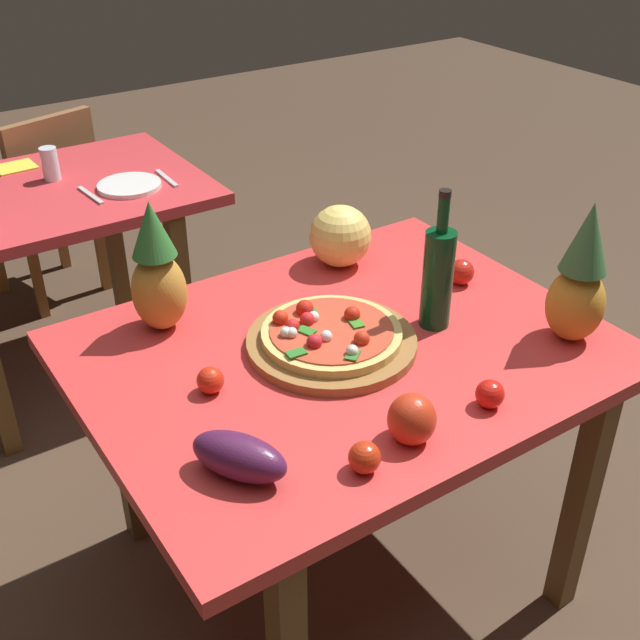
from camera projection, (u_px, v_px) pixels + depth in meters
name	position (u px, v px, depth m)	size (l,w,h in m)	color
ground_plane	(340.00, 563.00, 2.30)	(10.00, 10.00, 0.00)	#4C3828
display_table	(343.00, 375.00, 1.95)	(1.24, 0.97, 0.76)	brown
background_table	(46.00, 220.00, 2.78)	(1.10, 0.78, 0.76)	brown
dining_chair	(46.00, 197.00, 3.38)	(0.49, 0.49, 0.85)	olive
pizza_board	(332.00, 342.00, 1.89)	(0.41, 0.41, 0.03)	olive
pizza	(329.00, 332.00, 1.88)	(0.34, 0.34, 0.06)	#D9B661
wine_bottle	(438.00, 276.00, 1.92)	(0.08, 0.08, 0.36)	#0A3A1A
pineapple_left	(580.00, 280.00, 1.85)	(0.14, 0.14, 0.36)	#C38429
pineapple_right	(157.00, 273.00, 1.90)	(0.13, 0.13, 0.34)	#BC8630
melon	(340.00, 236.00, 2.22)	(0.18, 0.18, 0.18)	#ECCE67
bell_pepper	(412.00, 419.00, 1.59)	(0.10, 0.10, 0.11)	red
eggplant	(239.00, 457.00, 1.50)	(0.20, 0.09, 0.09)	#4A1B40
tomato_at_corner	(461.00, 272.00, 2.15)	(0.07, 0.07, 0.07)	red
tomato_near_board	(365.00, 457.00, 1.52)	(0.06, 0.06, 0.06)	red
tomato_by_bottle	(490.00, 394.00, 1.69)	(0.06, 0.06, 0.06)	red
tomato_beside_pepper	(210.00, 380.00, 1.73)	(0.06, 0.06, 0.06)	red
drinking_glass_water	(50.00, 164.00, 2.78)	(0.06, 0.06, 0.12)	silver
dinner_plate	(129.00, 185.00, 2.75)	(0.22, 0.22, 0.02)	white
fork_utensil	(91.00, 195.00, 2.68)	(0.02, 0.18, 0.01)	silver
knife_utensil	(167.00, 178.00, 2.81)	(0.02, 0.18, 0.01)	silver
napkin_folded	(15.00, 167.00, 2.91)	(0.14, 0.12, 0.01)	yellow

